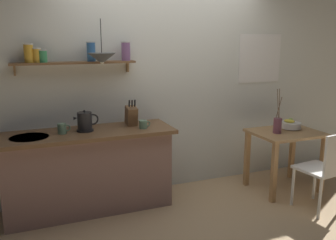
{
  "coord_description": "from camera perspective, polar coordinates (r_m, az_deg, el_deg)",
  "views": [
    {
      "loc": [
        -1.58,
        -3.47,
        1.85
      ],
      "look_at": [
        -0.1,
        0.25,
        0.95
      ],
      "focal_mm": 38.97,
      "sensor_mm": 36.0,
      "label": 1
    }
  ],
  "objects": [
    {
      "name": "fruit_bowl",
      "position": [
        4.78,
        18.66,
        -0.72
      ],
      "size": [
        0.24,
        0.24,
        0.14
      ],
      "color": "silver",
      "rests_on": "dining_table"
    },
    {
      "name": "twig_vase",
      "position": [
        4.53,
        16.75,
        -0.74
      ],
      "size": [
        0.1,
        0.1,
        0.53
      ],
      "color": "brown",
      "rests_on": "dining_table"
    },
    {
      "name": "ground_plane",
      "position": [
        4.24,
        2.57,
        -13.22
      ],
      "size": [
        14.0,
        14.0,
        0.0
      ],
      "primitive_type": "plane",
      "color": "tan"
    },
    {
      "name": "dining_table",
      "position": [
        4.69,
        17.85,
        -3.44
      ],
      "size": [
        0.81,
        0.64,
        0.74
      ],
      "color": "tan",
      "rests_on": "ground_plane"
    },
    {
      "name": "back_wall",
      "position": [
        4.52,
        1.72,
        6.32
      ],
      "size": [
        6.8,
        0.11,
        2.7
      ],
      "color": "silver",
      "rests_on": "ground_plane"
    },
    {
      "name": "dining_chair_near",
      "position": [
        4.26,
        23.41,
        -6.76
      ],
      "size": [
        0.46,
        0.47,
        0.9
      ],
      "color": "white",
      "rests_on": "ground_plane"
    },
    {
      "name": "coffee_mug_spare",
      "position": [
        3.96,
        -3.87,
        -0.69
      ],
      "size": [
        0.13,
        0.09,
        0.09
      ],
      "color": "slate",
      "rests_on": "kitchen_counter"
    },
    {
      "name": "pendant_lamp",
      "position": [
        3.83,
        -10.3,
        9.47
      ],
      "size": [
        0.29,
        0.29,
        0.45
      ],
      "color": "black"
    },
    {
      "name": "coffee_mug_by_sink",
      "position": [
        3.89,
        -16.2,
        -1.3
      ],
      "size": [
        0.13,
        0.09,
        0.11
      ],
      "color": "slate",
      "rests_on": "kitchen_counter"
    },
    {
      "name": "kitchen_counter",
      "position": [
        4.08,
        -12.32,
        -7.67
      ],
      "size": [
        1.83,
        0.63,
        0.89
      ],
      "color": "gray",
      "rests_on": "ground_plane"
    },
    {
      "name": "knife_block",
      "position": [
        4.09,
        -5.76,
        0.71
      ],
      "size": [
        0.11,
        0.18,
        0.3
      ],
      "color": "brown",
      "rests_on": "kitchen_counter"
    },
    {
      "name": "electric_kettle",
      "position": [
        3.93,
        -12.85,
        -0.27
      ],
      "size": [
        0.26,
        0.18,
        0.23
      ],
      "color": "black",
      "rests_on": "kitchen_counter"
    },
    {
      "name": "wall_shelf",
      "position": [
        4.0,
        -14.56,
        9.48
      ],
      "size": [
        1.29,
        0.2,
        0.34
      ],
      "color": "brown"
    }
  ]
}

